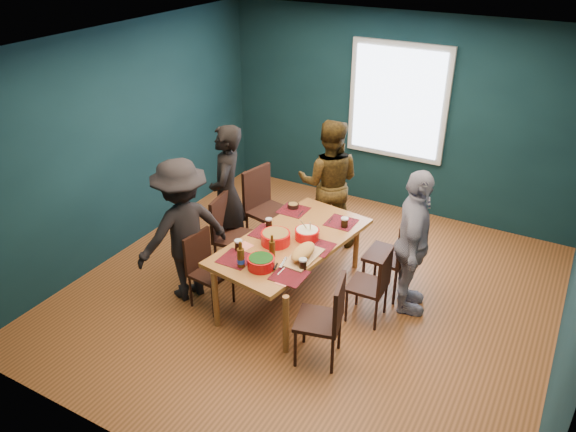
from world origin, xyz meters
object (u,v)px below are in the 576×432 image
(chair_left_far, at_px, (263,202))
(chair_left_mid, at_px, (229,229))
(person_far_left, at_px, (227,194))
(bowl_dumpling, at_px, (307,233))
(chair_right_far, at_px, (395,250))
(cutting_board, at_px, (303,253))
(chair_left_near, at_px, (205,264))
(chair_right_mid, at_px, (375,281))
(bowl_herbs, at_px, (261,262))
(person_near_left, at_px, (183,231))
(person_right, at_px, (413,244))
(person_back, at_px, (329,183))
(chair_right_near, at_px, (328,315))
(dining_table, at_px, (292,245))
(bowl_salad, at_px, (276,238))

(chair_left_far, distance_m, chair_left_mid, 0.71)
(person_far_left, xyz_separation_m, bowl_dumpling, (1.17, -0.22, -0.09))
(chair_right_far, xyz_separation_m, cutting_board, (-0.69, -0.83, 0.20))
(chair_left_near, bearing_deg, chair_right_mid, 25.57)
(chair_left_near, relative_size, bowl_herbs, 3.08)
(person_far_left, relative_size, person_near_left, 1.06)
(chair_left_mid, xyz_separation_m, person_right, (2.05, 0.32, 0.24))
(bowl_herbs, bearing_deg, person_near_left, 176.11)
(person_far_left, distance_m, bowl_dumpling, 1.20)
(person_right, bearing_deg, person_back, 39.45)
(person_back, relative_size, person_near_left, 1.01)
(chair_left_near, relative_size, chair_right_near, 0.92)
(chair_left_far, xyz_separation_m, chair_right_near, (1.61, -1.53, -0.07))
(chair_right_far, xyz_separation_m, person_far_left, (-2.01, -0.23, 0.29))
(person_near_left, bearing_deg, cutting_board, 126.77)
(dining_table, bearing_deg, person_near_left, -143.37)
(chair_right_near, bearing_deg, person_far_left, 135.67)
(chair_right_far, relative_size, person_right, 0.60)
(chair_right_mid, distance_m, bowl_salad, 1.12)
(dining_table, distance_m, bowl_dumpling, 0.21)
(chair_left_near, distance_m, person_right, 2.17)
(person_far_left, bearing_deg, chair_left_near, -4.73)
(cutting_board, bearing_deg, bowl_salad, 165.41)
(bowl_dumpling, distance_m, cutting_board, 0.40)
(chair_left_far, xyz_separation_m, person_right, (2.01, -0.38, 0.20))
(chair_right_far, relative_size, person_far_left, 0.56)
(chair_right_mid, relative_size, bowl_herbs, 3.03)
(dining_table, height_order, bowl_salad, bowl_salad)
(chair_right_far, xyz_separation_m, person_back, (-1.14, 0.71, 0.26))
(person_right, relative_size, bowl_salad, 5.14)
(chair_left_far, distance_m, chair_right_far, 1.80)
(chair_left_near, height_order, person_near_left, person_near_left)
(chair_left_far, xyz_separation_m, bowl_salad, (0.71, -0.92, 0.17))
(chair_left_mid, bearing_deg, cutting_board, -24.56)
(person_near_left, distance_m, bowl_salad, 0.98)
(bowl_salad, distance_m, bowl_herbs, 0.48)
(chair_right_mid, height_order, bowl_herbs, same)
(dining_table, height_order, chair_right_near, chair_right_near)
(dining_table, xyz_separation_m, cutting_board, (0.27, -0.26, 0.13))
(chair_left_mid, xyz_separation_m, chair_right_far, (1.82, 0.50, -0.00))
(chair_left_near, bearing_deg, chair_right_far, 39.82)
(person_right, xyz_separation_m, bowl_herbs, (-1.19, -1.00, -0.03))
(bowl_salad, bearing_deg, chair_left_near, -145.47)
(chair_right_mid, relative_size, person_right, 0.51)
(chair_right_near, distance_m, cutting_board, 0.75)
(chair_left_near, xyz_separation_m, bowl_dumpling, (0.86, 0.68, 0.27))
(chair_right_near, height_order, person_right, person_right)
(bowl_dumpling, bearing_deg, person_right, 14.94)
(bowl_salad, xyz_separation_m, bowl_dumpling, (0.24, 0.25, -0.01))
(person_far_left, xyz_separation_m, cutting_board, (1.32, -0.59, -0.08))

